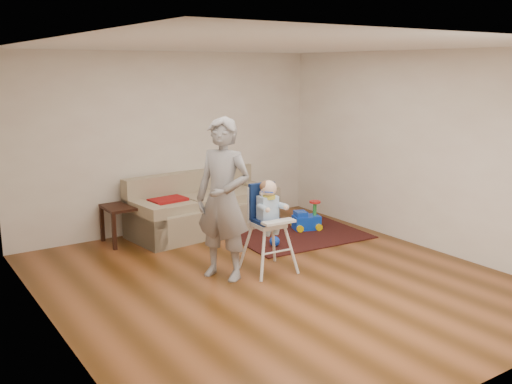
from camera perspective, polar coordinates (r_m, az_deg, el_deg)
ground at (r=6.84m, az=1.89°, el=-8.82°), size 5.50×5.50×0.00m
room_envelope at (r=6.83m, az=-0.59°, el=7.38°), size 5.04×5.52×2.72m
sofa at (r=8.73m, az=-5.21°, el=-1.09°), size 2.38×1.17×0.88m
side_table at (r=8.38m, az=-13.01°, el=-3.13°), size 0.55×0.55×0.55m
area_rug at (r=8.61m, az=4.20°, el=-4.27°), size 2.00×1.55×0.02m
ride_on_toy at (r=8.83m, az=5.07°, el=-2.32°), size 0.47×0.40×0.44m
toy_ball at (r=8.00m, az=1.87°, el=-4.95°), size 0.15×0.15×0.15m
high_chair at (r=6.96m, az=1.25°, el=-3.59°), size 0.56×0.56×1.15m
adult at (r=6.67m, az=-3.30°, el=-0.74°), size 0.74×0.83×1.92m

